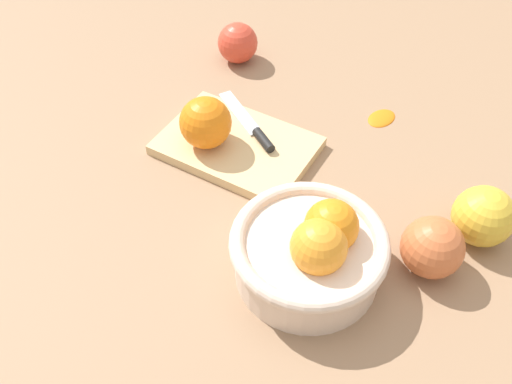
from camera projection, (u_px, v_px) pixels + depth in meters
ground_plane at (301, 166)px, 0.83m from camera, size 2.40×2.40×0.00m
bowl at (311, 251)px, 0.68m from camera, size 0.19×0.19×0.11m
cutting_board at (237, 146)px, 0.85m from camera, size 0.25×0.19×0.02m
orange_on_board at (206, 123)px, 0.82m from camera, size 0.08×0.08×0.08m
knife at (253, 128)px, 0.86m from camera, size 0.15×0.07×0.01m
apple_front_right at (238, 43)px, 0.99m from camera, size 0.07×0.07×0.07m
apple_front_left at (483, 216)px, 0.72m from camera, size 0.08×0.08×0.08m
apple_back_left at (432, 247)px, 0.69m from camera, size 0.08×0.08×0.08m
citrus_peel at (382, 117)px, 0.90m from camera, size 0.04×0.05×0.01m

